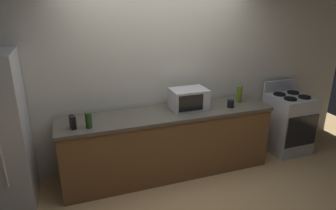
% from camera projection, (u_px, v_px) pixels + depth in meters
% --- Properties ---
extents(ground_plane, '(8.00, 8.00, 0.00)m').
position_uv_depth(ground_plane, '(178.00, 188.00, 3.85)').
color(ground_plane, tan).
extents(back_wall, '(6.40, 0.10, 2.70)m').
position_uv_depth(back_wall, '(158.00, 72.00, 4.11)').
color(back_wall, beige).
rests_on(back_wall, ground_plane).
extents(counter_run, '(2.84, 0.64, 0.90)m').
position_uv_depth(counter_run, '(168.00, 143.00, 4.05)').
color(counter_run, brown).
rests_on(counter_run, ground_plane).
extents(stove_range, '(0.60, 0.61, 1.08)m').
position_uv_depth(stove_range, '(288.00, 123.00, 4.68)').
color(stove_range, '#B7BABF').
rests_on(stove_range, ground_plane).
extents(microwave, '(0.48, 0.35, 0.27)m').
position_uv_depth(microwave, '(189.00, 99.00, 4.00)').
color(microwave, '#B7BABF').
rests_on(microwave, counter_run).
extents(cordless_phone, '(0.07, 0.12, 0.15)m').
position_uv_depth(cordless_phone, '(73.00, 122.00, 3.40)').
color(cordless_phone, black).
rests_on(cordless_phone, counter_run).
extents(bottle_olive_oil, '(0.08, 0.08, 0.24)m').
position_uv_depth(bottle_olive_oil, '(239.00, 94.00, 4.25)').
color(bottle_olive_oil, '#4C6B19').
rests_on(bottle_olive_oil, counter_run).
extents(bottle_wine, '(0.07, 0.07, 0.18)m').
position_uv_depth(bottle_wine, '(89.00, 120.00, 3.41)').
color(bottle_wine, '#1E3F19').
rests_on(bottle_wine, counter_run).
extents(mug_black, '(0.09, 0.09, 0.10)m').
position_uv_depth(mug_black, '(231.00, 104.00, 4.07)').
color(mug_black, black).
rests_on(mug_black, counter_run).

